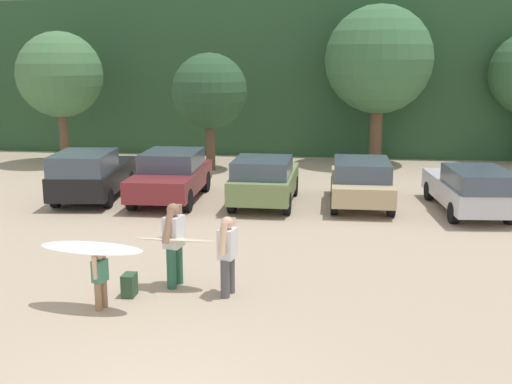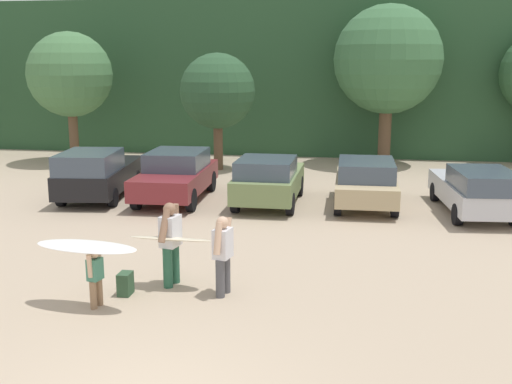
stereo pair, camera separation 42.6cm
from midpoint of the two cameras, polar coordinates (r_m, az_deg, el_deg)
hillside_ridge at (r=34.96m, az=5.49°, el=10.68°), size 108.00×12.00×7.28m
tree_far_right at (r=28.33m, az=-16.37°, el=10.32°), size 3.66×3.66×5.70m
tree_center_right at (r=25.56m, az=-3.09°, el=9.24°), size 3.08×3.08×4.79m
tree_left at (r=27.35m, az=12.53°, el=11.80°), size 4.60×4.60×6.81m
parked_car_black at (r=21.03m, az=-13.85°, el=1.71°), size 2.36×4.82×1.67m
parked_car_maroon at (r=20.35m, az=-6.77°, el=1.61°), size 2.05×4.55×1.59m
parked_car_olive_green at (r=19.46m, az=1.78°, el=1.15°), size 1.89×4.05×1.56m
parked_car_tan at (r=19.61m, az=10.71°, el=0.96°), size 1.93×4.02×1.47m
parked_car_silver at (r=19.38m, az=20.20°, el=0.22°), size 2.14×4.67×1.47m
person_adult at (r=12.60m, az=-6.93°, el=-4.34°), size 0.40×0.76×1.73m
person_child at (r=11.85m, az=-13.61°, el=-7.44°), size 0.26×0.42×1.12m
person_companion at (r=12.03m, az=-2.07°, el=-5.46°), size 0.36×0.72×1.59m
surfboard_cream at (r=12.47m, az=-6.93°, el=-4.31°), size 1.72×0.53×0.17m
surfboard_white at (r=11.72m, az=-14.40°, el=-4.90°), size 2.07×0.77×0.14m
backpack_dropped at (r=12.47m, az=-11.00°, el=-8.31°), size 0.24×0.34×0.45m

